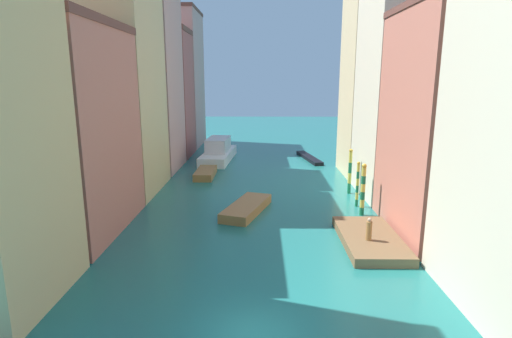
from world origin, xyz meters
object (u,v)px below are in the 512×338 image
mooring_pole_2 (350,171)px  waterfront_dock (370,239)px  vaporetto_white (218,152)px  motorboat_0 (247,208)px  motorboat_1 (206,173)px  mooring_pole_1 (357,184)px  mooring_pole_0 (363,189)px  person_on_dock (369,230)px  gondola_black (309,158)px

mooring_pole_2 → waterfront_dock: bearing=-95.6°
waterfront_dock → vaporetto_white: (-12.58, 27.39, 0.84)m
mooring_pole_2 → motorboat_0: 10.97m
waterfront_dock → motorboat_1: 22.39m
waterfront_dock → mooring_pole_1: mooring_pole_1 is taller
motorboat_1 → mooring_pole_0: bearing=-42.3°
person_on_dock → mooring_pole_2: size_ratio=0.35×
person_on_dock → gondola_black: bearing=90.6°
person_on_dock → mooring_pole_1: mooring_pole_1 is taller
motorboat_0 → waterfront_dock: bearing=-37.2°
mooring_pole_0 → gondola_black: (-1.46, 22.44, -1.89)m
waterfront_dock → gondola_black: size_ratio=0.84×
person_on_dock → mooring_pole_1: bearing=81.6°
waterfront_dock → person_on_dock: person_on_dock is taller
vaporetto_white → mooring_pole_0: bearing=-58.4°
waterfront_dock → mooring_pole_1: (0.94, 7.82, 1.65)m
person_on_dock → mooring_pole_0: 6.58m
mooring_pole_1 → gondola_black: bearing=94.5°
person_on_dock → motorboat_0: 10.53m
person_on_dock → gondola_black: size_ratio=0.17×
vaporetto_white → motorboat_0: bearing=-78.2°
waterfront_dock → motorboat_0: bearing=142.8°
gondola_black → motorboat_0: size_ratio=1.27×
person_on_dock → vaporetto_white: (-12.25, 28.22, -0.12)m
waterfront_dock → motorboat_1: bearing=125.6°
gondola_black → motorboat_0: 23.10m
gondola_black → vaporetto_white: bearing=-176.9°
gondola_black → motorboat_0: motorboat_0 is taller
mooring_pole_1 → mooring_pole_2: mooring_pole_2 is taller
mooring_pole_0 → motorboat_0: mooring_pole_0 is taller
mooring_pole_1 → motorboat_1: mooring_pole_1 is taller
mooring_pole_1 → vaporetto_white: 23.80m
vaporetto_white → mooring_pole_1: bearing=-55.4°
vaporetto_white → waterfront_dock: bearing=-65.3°
gondola_black → motorboat_0: bearing=-109.0°
waterfront_dock → mooring_pole_1: size_ratio=1.89×
gondola_black → mooring_pole_0: bearing=-86.3°
motorboat_0 → motorboat_1: bearing=112.1°
vaporetto_white → gondola_black: bearing=3.1°
person_on_dock → motorboat_1: bearing=123.7°
mooring_pole_0 → motorboat_1: bearing=137.7°
mooring_pole_2 → gondola_black: 16.51m
waterfront_dock → motorboat_0: (-8.14, 6.18, 0.07)m
waterfront_dock → motorboat_0: 10.22m
mooring_pole_0 → mooring_pole_2: mooring_pole_2 is taller
mooring_pole_2 → vaporetto_white: bearing=131.2°
motorboat_1 → mooring_pole_2: bearing=-24.5°
motorboat_0 → vaporetto_white: bearing=101.8°
mooring_pole_1 → vaporetto_white: size_ratio=0.34×
vaporetto_white → gondola_black: size_ratio=1.29×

